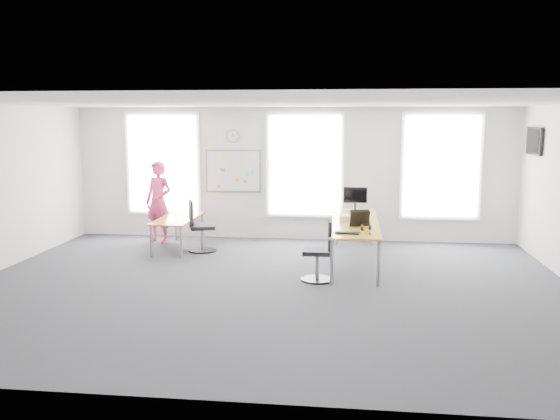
# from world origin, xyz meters

# --- Properties ---
(floor) EXTENTS (10.00, 10.00, 0.00)m
(floor) POSITION_xyz_m (0.00, 0.00, 0.00)
(floor) COLOR #25262A
(floor) RESTS_ON ground
(ceiling) EXTENTS (10.00, 10.00, 0.00)m
(ceiling) POSITION_xyz_m (0.00, 0.00, 3.00)
(ceiling) COLOR silver
(ceiling) RESTS_ON ground
(wall_back) EXTENTS (10.00, 0.00, 10.00)m
(wall_back) POSITION_xyz_m (0.00, 4.00, 1.50)
(wall_back) COLOR silver
(wall_back) RESTS_ON ground
(wall_front) EXTENTS (10.00, 0.00, 10.00)m
(wall_front) POSITION_xyz_m (0.00, -4.00, 1.50)
(wall_front) COLOR silver
(wall_front) RESTS_ON ground
(window_left) EXTENTS (1.60, 0.06, 2.20)m
(window_left) POSITION_xyz_m (-3.00, 3.97, 1.70)
(window_left) COLOR white
(window_left) RESTS_ON wall_back
(window_mid) EXTENTS (1.60, 0.06, 2.20)m
(window_mid) POSITION_xyz_m (0.30, 3.97, 1.70)
(window_mid) COLOR white
(window_mid) RESTS_ON wall_back
(window_right) EXTENTS (1.60, 0.06, 2.20)m
(window_right) POSITION_xyz_m (3.30, 3.97, 1.70)
(window_right) COLOR white
(window_right) RESTS_ON wall_back
(desk_right) EXTENTS (0.88, 3.31, 0.81)m
(desk_right) POSITION_xyz_m (1.42, 1.85, 0.75)
(desk_right) COLOR gold
(desk_right) RESTS_ON ground
(desk_left) EXTENTS (0.73, 1.83, 0.67)m
(desk_left) POSITION_xyz_m (-2.29, 2.68, 0.61)
(desk_left) COLOR gold
(desk_left) RESTS_ON ground
(chair_right) EXTENTS (0.56, 0.56, 1.05)m
(chair_right) POSITION_xyz_m (0.85, 0.50, 0.46)
(chair_right) COLOR black
(chair_right) RESTS_ON ground
(chair_left) EXTENTS (0.63, 0.62, 1.08)m
(chair_left) POSITION_xyz_m (-1.78, 2.45, 0.47)
(chair_left) COLOR black
(chair_left) RESTS_ON ground
(person) EXTENTS (0.77, 0.64, 1.82)m
(person) POSITION_xyz_m (-2.90, 3.27, 0.91)
(person) COLOR #D33266
(person) RESTS_ON ground
(whiteboard) EXTENTS (1.20, 0.03, 0.90)m
(whiteboard) POSITION_xyz_m (-1.35, 3.97, 1.55)
(whiteboard) COLOR silver
(whiteboard) RESTS_ON wall_back
(wall_clock) EXTENTS (0.30, 0.04, 0.30)m
(wall_clock) POSITION_xyz_m (-1.35, 3.97, 2.35)
(wall_clock) COLOR gray
(wall_clock) RESTS_ON wall_back
(tv) EXTENTS (0.06, 0.90, 0.55)m
(tv) POSITION_xyz_m (4.95, 3.00, 2.30)
(tv) COLOR black
(tv) RESTS_ON wall_right
(keyboard) EXTENTS (0.46, 0.27, 0.02)m
(keyboard) POSITION_xyz_m (1.30, 0.63, 0.82)
(keyboard) COLOR black
(keyboard) RESTS_ON desk_right
(mouse) EXTENTS (0.07, 0.10, 0.04)m
(mouse) POSITION_xyz_m (1.67, 0.57, 0.82)
(mouse) COLOR black
(mouse) RESTS_ON desk_right
(lens_cap) EXTENTS (0.08, 0.08, 0.01)m
(lens_cap) POSITION_xyz_m (1.55, 0.94, 0.81)
(lens_cap) COLOR black
(lens_cap) RESTS_ON desk_right
(headphones) EXTENTS (0.18, 0.09, 0.10)m
(headphones) POSITION_xyz_m (1.61, 1.01, 0.85)
(headphones) COLOR black
(headphones) RESTS_ON desk_right
(laptop_sleeve) EXTENTS (0.38, 0.30, 0.30)m
(laptop_sleeve) POSITION_xyz_m (1.51, 1.34, 0.95)
(laptop_sleeve) COLOR black
(laptop_sleeve) RESTS_ON desk_right
(paper_stack) EXTENTS (0.34, 0.26, 0.11)m
(paper_stack) POSITION_xyz_m (1.31, 1.84, 0.86)
(paper_stack) COLOR beige
(paper_stack) RESTS_ON desk_right
(monitor) EXTENTS (0.49, 0.20, 0.54)m
(monitor) POSITION_xyz_m (1.43, 2.84, 1.13)
(monitor) COLOR black
(monitor) RESTS_ON desk_right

